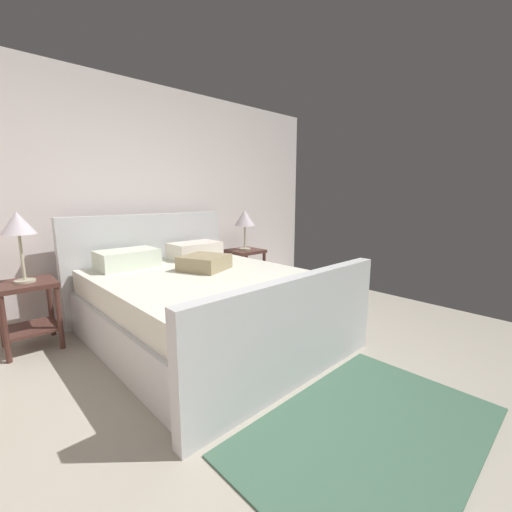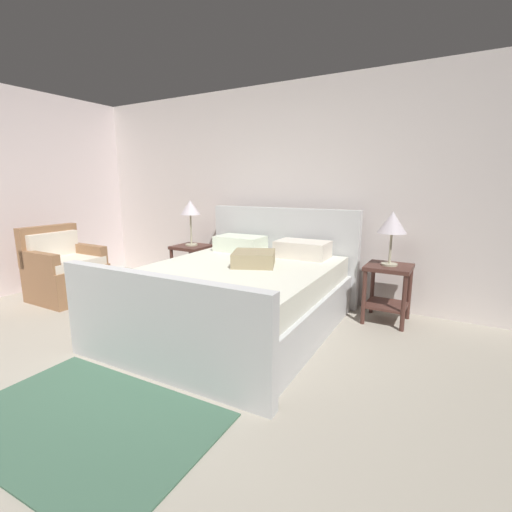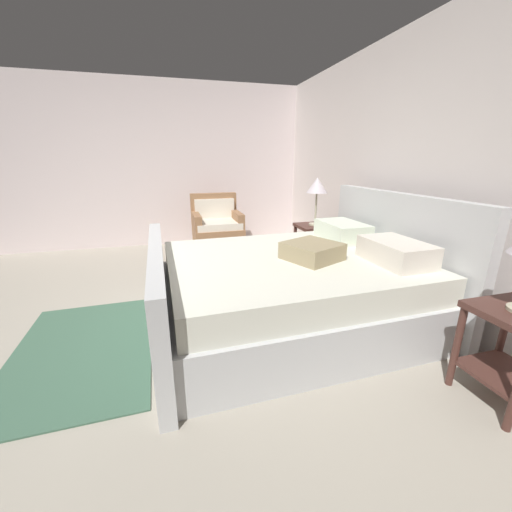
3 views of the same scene
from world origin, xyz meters
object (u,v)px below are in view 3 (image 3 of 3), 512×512
bed (293,286)px  armchair (217,231)px  table_lamp_left (317,187)px  nightstand_left (314,240)px

bed → armchair: size_ratio=2.58×
table_lamp_left → armchair: table_lamp_left is taller
nightstand_left → armchair: size_ratio=0.67×
bed → table_lamp_left: size_ratio=3.87×
bed → table_lamp_left: (-1.26, 0.80, 0.74)m
bed → table_lamp_left: 1.66m
nightstand_left → table_lamp_left: (-0.00, 0.00, 0.68)m
nightstand_left → bed: bearing=-32.5°
table_lamp_left → armchair: size_ratio=0.67×
bed → armchair: 2.38m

